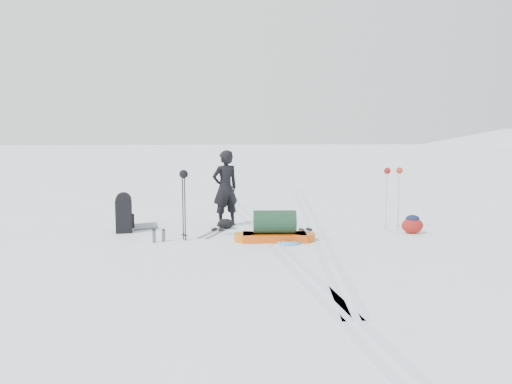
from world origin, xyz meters
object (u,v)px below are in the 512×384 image
Objects in this scene: pulk_sled at (275,229)px; expedition_rucksack at (127,214)px; ski_poles_black at (184,183)px; skier at (225,188)px.

expedition_rucksack reaches higher than pulk_sled.
ski_poles_black is (-1.87, 0.29, 0.97)m from pulk_sled.
skier is 2.20m from pulk_sled.
ski_poles_black is at bearing -43.17° from expedition_rucksack.
expedition_rucksack is (-3.20, 1.30, 0.18)m from pulk_sled.
expedition_rucksack is at bearing 148.90° from ski_poles_black.
skier is 1.06× the size of pulk_sled.
ski_poles_black reaches higher than pulk_sled.
ski_poles_black is at bearing 34.01° from skier.
expedition_rucksack is at bearing 162.94° from pulk_sled.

